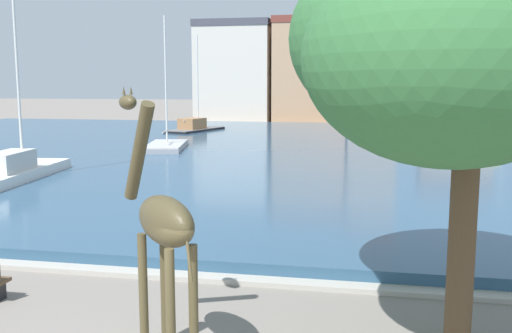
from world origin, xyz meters
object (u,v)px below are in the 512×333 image
at_px(giraffe_statue, 162,224).
at_px(sailboat_grey, 168,148).
at_px(sailboat_black, 198,129).
at_px(sailboat_red, 503,130).
at_px(shade_tree, 460,43).
at_px(sailboat_white, 23,173).
at_px(sailboat_yellow, 468,154).

distance_m(giraffe_statue, sailboat_grey, 29.58).
distance_m(giraffe_statue, sailboat_black, 43.50).
xyz_separation_m(giraffe_statue, sailboat_black, (-12.01, 41.76, -1.88)).
height_order(sailboat_red, shade_tree, sailboat_red).
xyz_separation_m(sailboat_white, shade_tree, (17.17, -13.21, 4.83)).
height_order(sailboat_black, sailboat_grey, sailboat_grey).
distance_m(giraffe_statue, sailboat_white, 19.37).
bearing_deg(sailboat_white, sailboat_red, 49.49).
bearing_deg(sailboat_black, sailboat_red, 11.64).
bearing_deg(giraffe_statue, sailboat_white, 129.64).
bearing_deg(sailboat_red, sailboat_black, -168.36).
bearing_deg(shade_tree, sailboat_black, 112.82).
bearing_deg(sailboat_white, sailboat_grey, 79.55).
relative_size(giraffe_statue, sailboat_white, 0.48).
distance_m(sailboat_grey, shade_tree, 30.45).
height_order(giraffe_statue, sailboat_white, sailboat_white).
xyz_separation_m(giraffe_statue, sailboat_red, (15.55, 47.44, -1.97)).
distance_m(sailboat_red, shade_tree, 47.29).
xyz_separation_m(sailboat_black, shade_tree, (16.88, -40.12, 4.92)).
height_order(sailboat_grey, sailboat_white, sailboat_white).
relative_size(sailboat_red, sailboat_white, 0.79).
xyz_separation_m(sailboat_black, sailboat_white, (-0.29, -26.91, 0.08)).
height_order(sailboat_red, sailboat_grey, sailboat_grey).
relative_size(sailboat_black, sailboat_white, 0.91).
xyz_separation_m(sailboat_grey, shade_tree, (14.78, -26.15, 5.02)).
relative_size(giraffe_statue, shade_tree, 0.63).
bearing_deg(shade_tree, sailboat_red, 76.87).
bearing_deg(sailboat_red, sailboat_white, -130.51).
bearing_deg(giraffe_statue, sailboat_grey, 109.63).
height_order(sailboat_red, sailboat_white, sailboat_white).
xyz_separation_m(sailboat_grey, sailboat_yellow, (19.38, 0.59, -0.02)).
xyz_separation_m(sailboat_black, sailboat_red, (27.56, 5.67, -0.08)).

